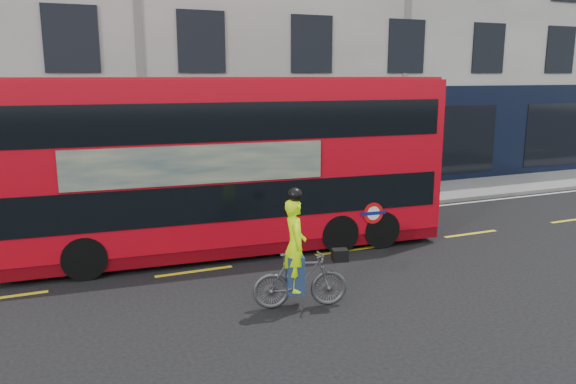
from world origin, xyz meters
TOP-DOWN VIEW (x-y plane):
  - ground at (0.00, 0.00)m, footprint 120.00×120.00m
  - pavement at (0.00, 6.50)m, footprint 60.00×3.00m
  - kerb at (0.00, 5.00)m, footprint 60.00×0.12m
  - road_edge_line at (0.00, 4.70)m, footprint 58.00×0.10m
  - lane_dashes at (0.00, 1.50)m, footprint 58.00×0.12m
  - bus at (1.33, 2.80)m, footprint 11.03×3.26m
  - cyclist at (1.40, -1.27)m, footprint 1.92×0.96m

SIDE VIEW (x-z plane):
  - ground at x=0.00m, z-range 0.00..0.00m
  - road_edge_line at x=0.00m, z-range 0.00..0.01m
  - lane_dashes at x=0.00m, z-range 0.00..0.01m
  - pavement at x=0.00m, z-range 0.00..0.12m
  - kerb at x=0.00m, z-range 0.00..0.13m
  - cyclist at x=1.40m, z-range -0.39..1.99m
  - bus at x=1.33m, z-range 0.06..4.44m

